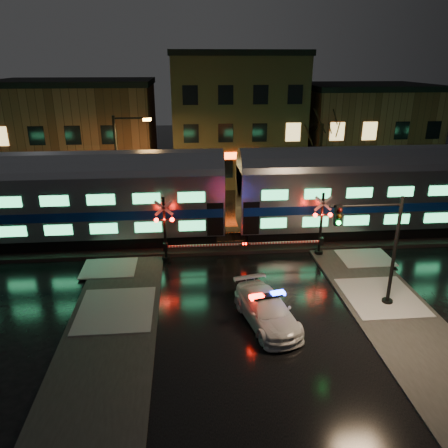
{
  "coord_description": "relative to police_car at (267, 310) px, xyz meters",
  "views": [
    {
      "loc": [
        -3.03,
        -21.24,
        11.19
      ],
      "look_at": [
        -0.86,
        2.5,
        2.2
      ],
      "focal_mm": 35.0,
      "sensor_mm": 36.0,
      "label": 1
    }
  ],
  "objects": [
    {
      "name": "ground",
      "position": [
        -0.42,
        4.55,
        -0.68
      ],
      "size": [
        120.0,
        120.0,
        0.0
      ],
      "primitive_type": "plane",
      "color": "black",
      "rests_on": "ground"
    },
    {
      "name": "ballast",
      "position": [
        -0.42,
        9.55,
        -0.56
      ],
      "size": [
        90.0,
        4.2,
        0.24
      ],
      "primitive_type": "cube",
      "color": "black",
      "rests_on": "ground"
    },
    {
      "name": "sidewalk_left",
      "position": [
        -6.92,
        -1.45,
        -0.62
      ],
      "size": [
        4.0,
        20.0,
        0.12
      ],
      "primitive_type": "cube",
      "color": "#2D2D2D",
      "rests_on": "ground"
    },
    {
      "name": "sidewalk_right",
      "position": [
        6.08,
        -1.45,
        -0.62
      ],
      "size": [
        4.0,
        20.0,
        0.12
      ],
      "primitive_type": "cube",
      "color": "#2D2D2D",
      "rests_on": "ground"
    },
    {
      "name": "building_left",
      "position": [
        -13.42,
        26.55,
        3.82
      ],
      "size": [
        14.0,
        10.0,
        9.0
      ],
      "primitive_type": "cube",
      "color": "brown",
      "rests_on": "ground"
    },
    {
      "name": "building_mid",
      "position": [
        1.58,
        27.05,
        5.07
      ],
      "size": [
        12.0,
        11.0,
        11.5
      ],
      "primitive_type": "cube",
      "color": "brown",
      "rests_on": "ground"
    },
    {
      "name": "building_right",
      "position": [
        14.58,
        26.55,
        3.57
      ],
      "size": [
        12.0,
        10.0,
        8.5
      ],
      "primitive_type": "cube",
      "color": "brown",
      "rests_on": "ground"
    },
    {
      "name": "train",
      "position": [
        -0.63,
        9.54,
        2.7
      ],
      "size": [
        51.0,
        3.12,
        5.92
      ],
      "color": "black",
      "rests_on": "ballast"
    },
    {
      "name": "police_car",
      "position": [
        0.0,
        0.0,
        0.0
      ],
      "size": [
        2.87,
        4.97,
        1.51
      ],
      "rotation": [
        0.0,
        0.0,
        0.22
      ],
      "color": "white",
      "rests_on": "ground"
    },
    {
      "name": "crossing_signal_right",
      "position": [
        4.15,
        6.85,
        0.95
      ],
      "size": [
        5.59,
        0.65,
        3.96
      ],
      "color": "black",
      "rests_on": "ground"
    },
    {
      "name": "crossing_signal_left",
      "position": [
        -4.37,
        6.85,
        0.95
      ],
      "size": [
        5.59,
        0.65,
        3.96
      ],
      "color": "black",
      "rests_on": "ground"
    },
    {
      "name": "traffic_light",
      "position": [
        5.27,
        0.98,
        2.25
      ],
      "size": [
        3.56,
        0.67,
        5.51
      ],
      "rotation": [
        0.0,
        0.0,
        0.03
      ],
      "color": "black",
      "rests_on": "ground"
    },
    {
      "name": "streetlight",
      "position": [
        -7.85,
        13.55,
        3.77
      ],
      "size": [
        2.58,
        0.27,
        7.72
      ],
      "color": "black",
      "rests_on": "ground"
    }
  ]
}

